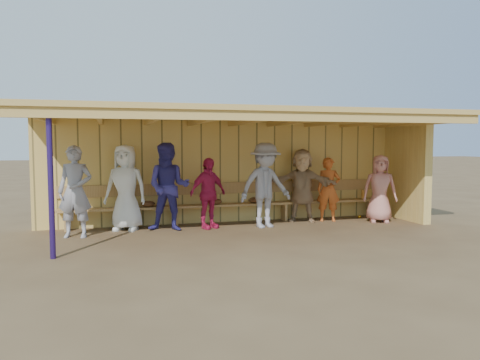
% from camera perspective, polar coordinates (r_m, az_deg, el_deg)
% --- Properties ---
extents(ground, '(90.00, 90.00, 0.00)m').
position_cam_1_polar(ground, '(9.85, 0.56, -6.26)').
color(ground, brown).
rests_on(ground, ground).
extents(player_a, '(0.75, 0.58, 1.81)m').
position_cam_1_polar(player_a, '(9.64, -19.45, -1.33)').
color(player_a, '#96949D').
rests_on(player_a, ground).
extents(player_b, '(1.04, 0.87, 1.82)m').
position_cam_1_polar(player_b, '(10.14, -13.77, -0.89)').
color(player_b, white).
rests_on(player_b, ground).
extents(player_c, '(1.07, 0.94, 1.85)m').
position_cam_1_polar(player_c, '(9.91, -8.69, -0.83)').
color(player_c, '#38338C').
rests_on(player_c, ground).
extents(player_d, '(0.97, 0.71, 1.53)m').
position_cam_1_polar(player_d, '(10.10, -3.93, -1.61)').
color(player_d, '#CF2153').
rests_on(player_d, ground).
extents(player_e, '(1.30, 0.88, 1.85)m').
position_cam_1_polar(player_e, '(10.19, 3.09, -0.64)').
color(player_e, '#9A99A1').
rests_on(player_e, ground).
extents(player_f, '(1.66, 1.11, 1.71)m').
position_cam_1_polar(player_f, '(11.04, 7.58, -0.63)').
color(player_f, tan).
rests_on(player_f, ground).
extents(player_g, '(0.64, 0.53, 1.50)m').
position_cam_1_polar(player_g, '(11.22, 10.75, -1.13)').
color(player_g, '#CD5B20').
rests_on(player_g, ground).
extents(player_h, '(0.90, 0.76, 1.57)m').
position_cam_1_polar(player_h, '(11.34, 16.68, -1.00)').
color(player_h, tan).
rests_on(player_h, ground).
extents(dugout_structure, '(8.80, 3.20, 2.50)m').
position_cam_1_polar(dugout_structure, '(10.44, 1.56, 3.72)').
color(dugout_structure, '#E6C162').
rests_on(dugout_structure, ground).
extents(bench, '(7.60, 0.34, 0.93)m').
position_cam_1_polar(bench, '(10.83, -1.10, -2.45)').
color(bench, tan).
rests_on(bench, ground).
extents(dugout_equipment, '(5.77, 0.62, 0.80)m').
position_cam_1_polar(dugout_equipment, '(10.76, 0.09, -2.69)').
color(dugout_equipment, gold).
rests_on(dugout_equipment, ground).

